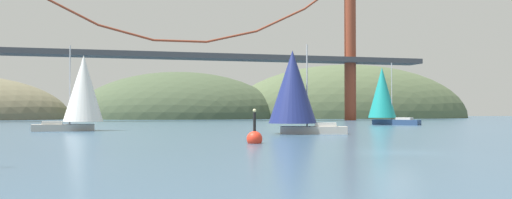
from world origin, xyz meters
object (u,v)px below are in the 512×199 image
at_px(sailboat_white_mainsail, 82,91).
at_px(channel_buoy, 255,138).
at_px(sailboat_navy_sail, 294,89).
at_px(sailboat_teal_sail, 383,95).

bearing_deg(sailboat_white_mainsail, channel_buoy, -65.65).
bearing_deg(channel_buoy, sailboat_navy_sail, 61.37).
xyz_separation_m(sailboat_navy_sail, channel_buoy, (-7.73, -14.16, -4.01)).
xyz_separation_m(sailboat_white_mainsail, sailboat_navy_sail, (20.52, -14.10, -0.12)).
height_order(sailboat_teal_sail, channel_buoy, sailboat_teal_sail).
relative_size(sailboat_teal_sail, sailboat_white_mainsail, 1.04).
relative_size(sailboat_navy_sail, channel_buoy, 3.32).
relative_size(sailboat_white_mainsail, channel_buoy, 3.65).
distance_m(sailboat_white_mainsail, channel_buoy, 31.29).
xyz_separation_m(sailboat_white_mainsail, channel_buoy, (12.79, -28.26, -4.13)).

